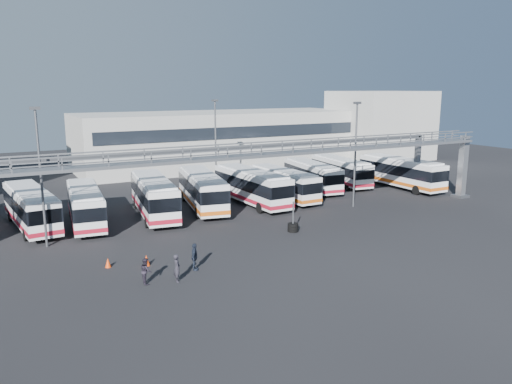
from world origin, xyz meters
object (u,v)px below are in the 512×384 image
light_pole_mid (355,149)px  pedestrian_b (146,271)px  cone_left (146,260)px  cone_right (108,263)px  bus_4 (202,189)px  pedestrian_a (177,268)px  bus_2 (85,204)px  tire_stack (293,227)px  bus_3 (154,195)px  bus_5 (252,185)px  bus_1 (31,207)px  bus_8 (341,170)px  light_pole_left (40,170)px  bus_9 (401,172)px  pedestrian_d (195,257)px  bus_7 (312,175)px  light_pole_back (216,139)px  bus_6 (283,183)px

light_pole_mid → pedestrian_b: light_pole_mid is taller
cone_left → cone_right: (-2.29, 0.91, -0.05)m
bus_4 → pedestrian_a: bus_4 is taller
bus_2 → tire_stack: 17.75m
bus_4 → bus_2: bearing=-165.7°
bus_3 → bus_4: bearing=15.3°
bus_3 → bus_5: size_ratio=1.03×
bus_1 → bus_8: (34.55, 2.93, -0.07)m
light_pole_left → bus_5: 20.68m
bus_9 → pedestrian_d: (-31.16, -13.54, -1.05)m
bus_4 → bus_9: size_ratio=1.02×
bus_9 → pedestrian_b: (-34.54, -14.23, -1.14)m
pedestrian_b → cone_right: (-1.39, 3.91, -0.48)m
bus_1 → bus_8: size_ratio=1.04×
bus_1 → bus_9: size_ratio=0.97×
bus_7 → bus_8: size_ratio=0.99×
light_pole_left → bus_8: size_ratio=0.95×
bus_8 → pedestrian_a: 34.36m
light_pole_back → bus_9: light_pole_back is taller
bus_6 → bus_9: 15.26m
bus_1 → bus_6: bearing=-7.2°
tire_stack → pedestrian_b: bearing=-159.8°
light_pole_back → bus_8: 15.54m
bus_8 → bus_9: (4.82, -5.05, 0.17)m
bus_7 → cone_left: bearing=-139.1°
bus_6 → bus_7: size_ratio=0.98×
tire_stack → light_pole_left: bearing=163.2°
light_pole_left → bus_1: light_pole_left is taller
light_pole_mid → bus_2: (-24.30, 5.89, -3.94)m
light_pole_mid → bus_3: size_ratio=0.86×
cone_right → cone_left: bearing=-21.5°
light_pole_back → bus_8: bearing=-20.3°
light_pole_left → light_pole_back: same height
bus_8 → cone_left: size_ratio=14.68×
light_pole_left → pedestrian_b: light_pole_left is taller
light_pole_mid → bus_6: light_pole_mid is taller
bus_6 → tire_stack: 12.18m
bus_8 → pedestrian_b: bus_8 is taller
bus_8 → cone_right: size_ratio=17.17×
light_pole_back → bus_7: light_pole_back is taller
bus_9 → tire_stack: bearing=-155.8°
bus_3 → bus_6: bus_3 is taller
cone_right → bus_1: bearing=105.4°
light_pole_left → bus_1: size_ratio=0.91×
bus_4 → cone_right: size_ratio=18.78×
bus_6 → cone_right: (-20.74, -11.82, -1.44)m
bus_7 → pedestrian_d: 27.82m
bus_8 → pedestrian_a: bus_8 is taller
bus_2 → cone_right: (-0.72, -11.47, -1.48)m
bus_3 → bus_9: bearing=6.1°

